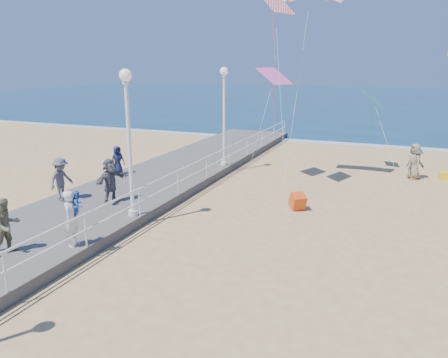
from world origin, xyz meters
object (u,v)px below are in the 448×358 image
at_px(woman_holding_toddler, 72,219).
at_px(beach_chair_left, 445,176).
at_px(spectator_2, 61,179).
at_px(beach_walker_a, 416,164).
at_px(box_kite, 298,203).
at_px(lamp_post_far, 224,106).
at_px(lamp_post_mid, 128,128).
at_px(spectator_4, 118,160).
at_px(beach_walker_c, 414,161).
at_px(spectator_5, 110,180).
at_px(toddler_held, 78,205).
at_px(spectator_1, 7,226).

relative_size(woman_holding_toddler, beach_chair_left, 3.22).
relative_size(woman_holding_toddler, spectator_2, 1.00).
xyz_separation_m(woman_holding_toddler, beach_walker_a, (9.99, 14.49, -0.47)).
relative_size(beach_walker_a, box_kite, 2.72).
bearing_deg(lamp_post_far, box_kite, -42.79).
height_order(lamp_post_mid, beach_chair_left, lamp_post_mid).
height_order(lamp_post_far, spectator_2, lamp_post_far).
bearing_deg(spectator_4, beach_walker_c, -37.98).
bearing_deg(spectator_5, lamp_post_mid, -110.85).
height_order(spectator_2, spectator_4, spectator_2).
xyz_separation_m(lamp_post_far, spectator_2, (-3.80, -8.46, -2.37)).
bearing_deg(box_kite, spectator_4, 138.28).
bearing_deg(beach_walker_c, toddler_held, -66.03).
distance_m(spectator_2, box_kite, 9.81).
bearing_deg(toddler_held, woman_holding_toddler, 122.35).
bearing_deg(woman_holding_toddler, box_kite, -49.71).
height_order(lamp_post_mid, lamp_post_far, same).
distance_m(spectator_5, box_kite, 7.73).
relative_size(woman_holding_toddler, spectator_1, 1.05).
height_order(spectator_2, beach_walker_c, spectator_2).
distance_m(toddler_held, spectator_5, 4.39).
height_order(spectator_2, beach_chair_left, spectator_2).
xyz_separation_m(lamp_post_mid, beach_walker_c, (9.77, 11.44, -2.72)).
relative_size(woman_holding_toddler, box_kite, 2.96).
bearing_deg(spectator_1, beach_walker_c, -23.45).
bearing_deg(spectator_2, spectator_1, -152.62).
xyz_separation_m(spectator_5, beach_walker_a, (11.62, 10.35, -0.49)).
bearing_deg(spectator_5, spectator_1, -167.40).
distance_m(toddler_held, beach_chair_left, 18.64).
relative_size(box_kite, beach_chair_left, 1.09).
bearing_deg(lamp_post_far, woman_holding_toddler, -90.60).
distance_m(beach_walker_c, box_kite, 8.62).
bearing_deg(woman_holding_toddler, lamp_post_mid, -15.00).
relative_size(beach_walker_a, beach_walker_c, 0.87).
bearing_deg(toddler_held, box_kite, -49.52).
height_order(beach_walker_a, beach_chair_left, beach_walker_a).
bearing_deg(spectator_4, lamp_post_far, -19.59).
xyz_separation_m(woman_holding_toddler, spectator_5, (-1.63, 4.14, 0.02)).
relative_size(woman_holding_toddler, beach_walker_c, 0.94).
relative_size(spectator_5, box_kite, 3.02).
xyz_separation_m(toddler_held, beach_walker_c, (9.75, 14.36, -0.76)).
bearing_deg(toddler_held, beach_chair_left, -50.12).
height_order(lamp_post_far, toddler_held, lamp_post_far).
distance_m(spectator_4, beach_chair_left, 17.01).
distance_m(lamp_post_far, spectator_5, 8.45).
bearing_deg(woman_holding_toddler, beach_walker_c, -46.96).
bearing_deg(spectator_1, woman_holding_toddler, -39.63).
distance_m(woman_holding_toddler, beach_walker_a, 17.61).
bearing_deg(spectator_1, lamp_post_far, 5.74).
xyz_separation_m(woman_holding_toddler, box_kite, (5.42, 7.17, -0.99)).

